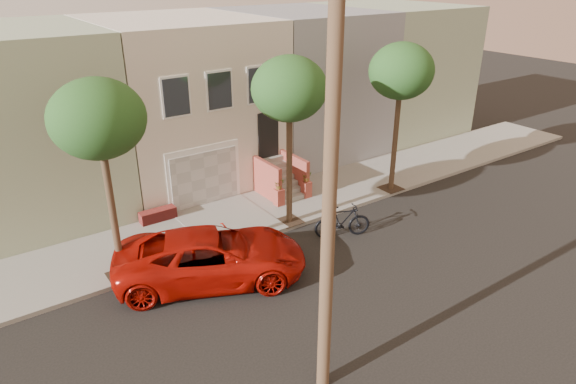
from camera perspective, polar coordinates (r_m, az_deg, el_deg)
ground at (r=16.44m, az=5.18°, el=-9.87°), size 90.00×90.00×0.00m
sidewalk at (r=20.19m, az=-4.56°, el=-2.69°), size 40.00×3.70×0.15m
house_row at (r=23.91m, az=-12.14°, el=10.30°), size 33.10×11.70×7.00m
tree_left at (r=15.11m, az=-20.64°, el=7.58°), size 2.70×2.57×6.30m
tree_mid at (r=17.76m, az=0.16°, el=11.44°), size 2.70×2.57×6.30m
tree_right at (r=21.34m, az=12.66°, el=13.05°), size 2.70×2.57×6.30m
pickup_truck at (r=16.19m, az=-8.65°, el=-7.18°), size 6.56×4.94×1.65m
motorcycle at (r=18.62m, az=6.16°, el=-3.29°), size 2.16×1.38×1.26m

